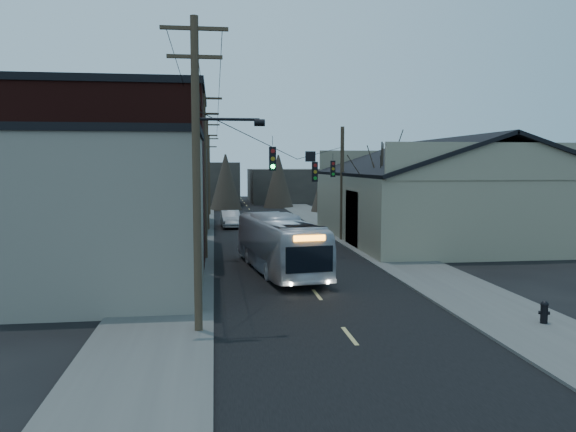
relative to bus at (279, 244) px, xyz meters
name	(u,v)px	position (x,y,z in m)	size (l,w,h in m)	color
ground	(366,357)	(1.02, -13.52, -1.50)	(160.00, 160.00, 0.00)	black
road_surface	(269,234)	(1.02, 16.48, -1.49)	(9.00, 110.00, 0.02)	black
sidewalk_left	(189,234)	(-5.48, 16.48, -1.44)	(4.00, 110.00, 0.12)	#474744
sidewalk_right	(346,232)	(7.52, 16.48, -1.44)	(4.00, 110.00, 0.12)	#474744
building_clapboard	(107,216)	(-7.98, -4.52, 2.00)	(8.00, 8.00, 7.00)	slate
building_brick	(123,176)	(-8.98, 6.48, 3.50)	(10.00, 12.00, 10.00)	black
building_left_far	(158,189)	(-8.48, 22.48, 2.00)	(9.00, 14.00, 7.00)	#2F2A26
warehouse	(444,204)	(14.02, 11.48, 1.20)	(16.16, 20.60, 7.73)	gray
building_far_left	(203,184)	(-4.98, 51.48, 1.50)	(10.00, 12.00, 6.00)	#2F2A26
building_far_right	(289,185)	(8.02, 56.48, 1.00)	(12.00, 14.00, 5.00)	#2F2A26
bare_tree	(381,197)	(7.52, 6.48, 2.10)	(0.40, 0.40, 7.20)	black
utility_lines	(233,175)	(-2.10, 10.63, 3.46)	(11.24, 45.28, 10.50)	#382B1E
bus	(279,244)	(0.00, 0.00, 0.00)	(2.51, 10.75, 2.99)	silver
parked_car	(230,219)	(-1.98, 21.68, -0.73)	(1.63, 4.66, 1.54)	#9DA0A4
fire_hydrant	(544,311)	(8.11, -11.28, -0.94)	(0.39, 0.28, 0.81)	black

